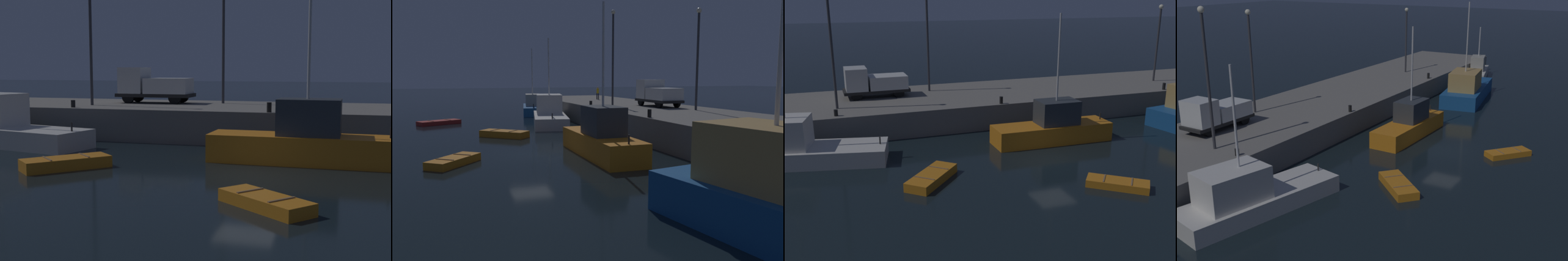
# 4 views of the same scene
# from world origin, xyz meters

# --- Properties ---
(ground_plane) EXTENTS (320.00, 320.00, 0.00)m
(ground_plane) POSITION_xyz_m (0.00, 0.00, 0.00)
(ground_plane) COLOR black
(pier_quay) EXTENTS (68.60, 10.08, 2.04)m
(pier_quay) POSITION_xyz_m (0.00, 13.28, 1.02)
(pier_quay) COLOR gray
(pier_quay) RESTS_ON ground
(fishing_trawler_red) EXTENTS (9.55, 4.21, 8.56)m
(fishing_trawler_red) POSITION_xyz_m (-28.17, 6.46, 0.93)
(fishing_trawler_red) COLOR #195193
(fishing_trawler_red) RESTS_ON ground
(fishing_boat_blue) EXTENTS (8.86, 2.58, 9.25)m
(fishing_boat_blue) POSITION_xyz_m (2.01, 4.00, 1.09)
(fishing_boat_blue) COLOR orange
(fishing_boat_blue) RESTS_ON ground
(fishing_boat_white) EXTENTS (10.37, 5.16, 8.81)m
(fishing_boat_white) POSITION_xyz_m (-15.56, 5.39, 1.10)
(fishing_boat_white) COLOR silver
(fishing_boat_white) RESTS_ON ground
(dinghy_orange_near) EXTENTS (3.67, 3.87, 0.57)m
(dinghy_orange_near) POSITION_xyz_m (-8.20, -0.39, 0.26)
(dinghy_orange_near) COLOR orange
(dinghy_orange_near) RESTS_ON ground
(rowboat_white_mid) EXTENTS (3.45, 3.14, 0.47)m
(rowboat_white_mid) POSITION_xyz_m (1.51, -4.69, 0.22)
(rowboat_white_mid) COLOR orange
(rowboat_white_mid) RESTS_ON ground
(dinghy_red_small) EXTENTS (3.18, 4.42, 0.46)m
(dinghy_red_small) POSITION_xyz_m (-19.40, -5.33, 0.21)
(dinghy_red_small) COLOR #B22823
(dinghy_red_small) RESTS_ON ground
(lamp_post_west) EXTENTS (0.44, 0.44, 9.39)m
(lamp_post_west) POSITION_xyz_m (-12.79, 11.24, 7.43)
(lamp_post_west) COLOR #38383D
(lamp_post_west) RESTS_ON pier_quay
(lamp_post_east) EXTENTS (0.44, 0.44, 8.56)m
(lamp_post_east) POSITION_xyz_m (-4.55, 15.43, 7.00)
(lamp_post_east) COLOR #38383D
(lamp_post_east) RESTS_ON pier_quay
(utility_truck) EXTENTS (5.49, 2.27, 2.57)m
(utility_truck) POSITION_xyz_m (-9.59, 14.54, 3.29)
(utility_truck) COLOR black
(utility_truck) RESTS_ON pier_quay
(dockworker) EXTENTS (0.41, 0.37, 1.61)m
(dockworker) POSITION_xyz_m (-23.13, 13.74, 2.95)
(dockworker) COLOR black
(dockworker) RESTS_ON pier_quay
(bollard_west) EXTENTS (0.28, 0.28, 0.47)m
(bollard_west) POSITION_xyz_m (-12.97, 8.96, 2.27)
(bollard_west) COLOR black
(bollard_west) RESTS_ON pier_quay
(bollard_central) EXTENTS (0.28, 0.28, 0.57)m
(bollard_central) POSITION_xyz_m (-0.26, 8.56, 2.32)
(bollard_central) COLOR black
(bollard_central) RESTS_ON pier_quay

